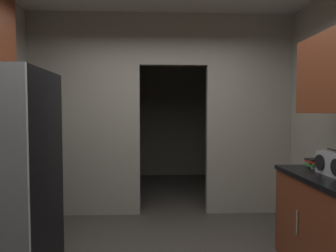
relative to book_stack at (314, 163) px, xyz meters
name	(u,v)px	position (x,y,z in m)	size (l,w,h in m)	color
kitchen_partition	(159,109)	(-1.53, 1.32, 0.55)	(3.69, 0.12, 2.82)	#ADA899
adjoining_room_shell	(160,114)	(-1.49, 3.13, 0.46)	(3.69, 2.59, 2.82)	gray
book_stack	(314,163)	(0.00, 0.00, 0.00)	(0.14, 0.17, 0.09)	beige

